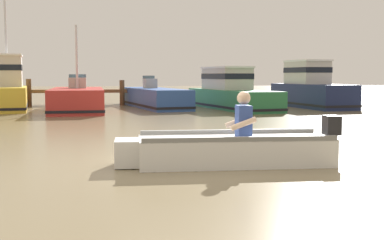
# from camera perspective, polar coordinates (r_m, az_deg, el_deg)

# --- Properties ---
(ground_plane) EXTENTS (120.00, 120.00, 0.00)m
(ground_plane) POSITION_cam_1_polar(r_m,az_deg,el_deg) (8.58, -1.05, -4.54)
(ground_plane) COLOR #7A6B4C
(rowboat_with_person) EXTENTS (3.71, 1.22, 1.19)m
(rowboat_with_person) POSITION_cam_1_polar(r_m,az_deg,el_deg) (8.10, 4.41, -3.33)
(rowboat_with_person) COLOR white
(rowboat_with_person) RESTS_ON ground
(moored_boat_yellow) EXTENTS (2.26, 5.02, 4.65)m
(moored_boat_yellow) POSITION_cam_1_polar(r_m,az_deg,el_deg) (22.35, -20.48, 3.35)
(moored_boat_yellow) COLOR gold
(moored_boat_yellow) RESTS_ON ground
(moored_boat_red) EXTENTS (2.33, 5.98, 3.50)m
(moored_boat_red) POSITION_cam_1_polar(r_m,az_deg,el_deg) (20.84, -13.06, 2.26)
(moored_boat_red) COLOR #B72D28
(moored_boat_red) RESTS_ON ground
(moored_boat_blue) EXTENTS (2.96, 6.86, 1.44)m
(moored_boat_blue) POSITION_cam_1_polar(r_m,az_deg,el_deg) (22.74, -4.50, 2.53)
(moored_boat_blue) COLOR #2D519E
(moored_boat_blue) RESTS_ON ground
(moored_boat_green) EXTENTS (2.95, 6.70, 1.84)m
(moored_boat_green) POSITION_cam_1_polar(r_m,az_deg,el_deg) (21.77, 4.42, 3.13)
(moored_boat_green) COLOR #287042
(moored_boat_green) RESTS_ON ground
(moored_boat_navy) EXTENTS (2.29, 5.39, 2.16)m
(moored_boat_navy) POSITION_cam_1_polar(r_m,az_deg,el_deg) (23.29, 13.47, 3.45)
(moored_boat_navy) COLOR #19234C
(moored_boat_navy) RESTS_ON ground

